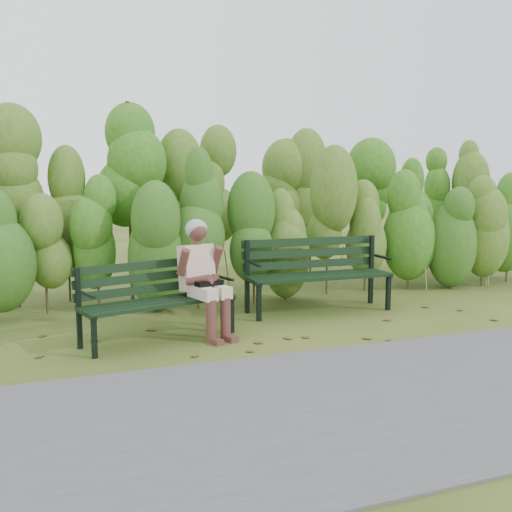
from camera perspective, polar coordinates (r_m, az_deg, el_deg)
name	(u,v)px	position (r m, az deg, el deg)	size (l,w,h in m)	color
ground	(267,329)	(6.53, 1.10, -6.93)	(80.00, 80.00, 0.00)	#324615
footpath	(378,399)	(4.66, 11.56, -13.18)	(60.00, 2.50, 0.01)	#474749
hedge_band	(216,204)	(8.08, -3.84, 4.93)	(11.04, 1.67, 2.42)	#47381E
leaf_litter	(249,333)	(6.34, -0.71, -7.34)	(5.69, 1.85, 0.01)	brown
bench_left	(155,294)	(6.13, -9.62, -3.58)	(1.65, 0.91, 0.78)	black
bench_right	(316,268)	(7.34, 5.69, -1.16)	(1.78, 0.62, 0.88)	black
seated_woman	(203,271)	(6.18, -5.10, -1.46)	(0.52, 0.76, 1.20)	#C4AB99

